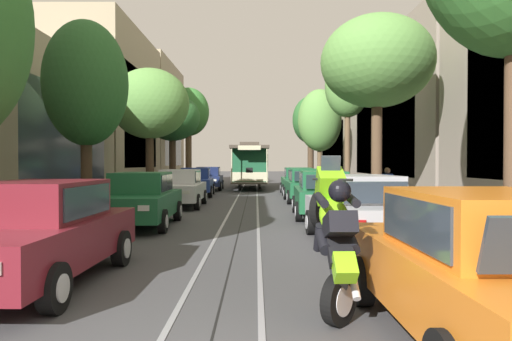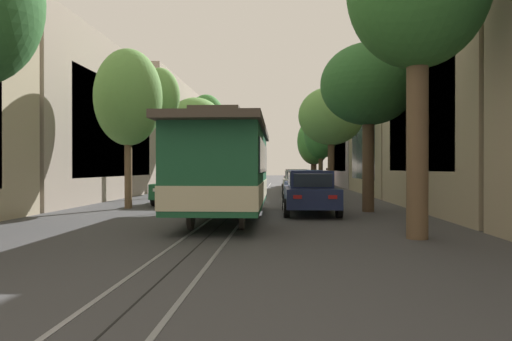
{
  "view_description": "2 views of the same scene",
  "coord_description": "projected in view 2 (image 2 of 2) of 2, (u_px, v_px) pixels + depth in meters",
  "views": [
    {
      "loc": [
        0.47,
        -3.03,
        1.86
      ],
      "look_at": [
        0.5,
        13.58,
        1.59
      ],
      "focal_mm": 32.62,
      "sensor_mm": 36.0,
      "label": 1
    },
    {
      "loc": [
        -1.81,
        45.35,
        1.66
      ],
      "look_at": [
        0.57,
        4.95,
        1.47
      ],
      "focal_mm": 31.6,
      "sensor_mm": 36.0,
      "label": 2
    }
  ],
  "objects": [
    {
      "name": "ground_plane",
      "position": [
        252.0,
        196.0,
        26.6
      ],
      "size": [
        160.0,
        160.0,
        0.0
      ],
      "primitive_type": "plane",
      "color": "#424244"
    },
    {
      "name": "trolley_track_rails",
      "position": [
        248.0,
        199.0,
        23.9
      ],
      "size": [
        1.14,
        55.05,
        0.01
      ],
      "color": "gray",
      "rests_on": "ground"
    },
    {
      "name": "building_facade_left",
      "position": [
        430.0,
        109.0,
        23.05
      ],
      "size": [
        5.55,
        46.75,
        10.78
      ],
      "color": "gray",
      "rests_on": "ground"
    },
    {
      "name": "building_facade_right",
      "position": [
        94.0,
        126.0,
        26.35
      ],
      "size": [
        4.61,
        46.75,
        9.37
      ],
      "color": "gray",
      "rests_on": "ground"
    },
    {
      "name": "parked_car_maroon_near_left",
      "position": [
        294.0,
        178.0,
        41.17
      ],
      "size": [
        2.06,
        4.39,
        1.58
      ],
      "color": "maroon",
      "rests_on": "ground"
    },
    {
      "name": "parked_car_green_second_left",
      "position": [
        297.0,
        179.0,
        34.69
      ],
      "size": [
        2.07,
        4.39,
        1.58
      ],
      "color": "#1E6038",
      "rests_on": "ground"
    },
    {
      "name": "parked_car_white_mid_left",
      "position": [
        297.0,
        182.0,
        28.63
      ],
      "size": [
        2.03,
        4.37,
        1.58
      ],
      "color": "silver",
      "rests_on": "ground"
    },
    {
      "name": "parked_car_blue_fourth_left",
      "position": [
        305.0,
        186.0,
        22.25
      ],
      "size": [
        2.13,
        4.42,
        1.58
      ],
      "color": "#233D93",
      "rests_on": "ground"
    },
    {
      "name": "parked_car_navy_fifth_left",
      "position": [
        310.0,
        192.0,
        16.44
      ],
      "size": [
        2.06,
        4.39,
        1.58
      ],
      "color": "#19234C",
      "rests_on": "ground"
    },
    {
      "name": "parked_car_orange_near_right",
      "position": [
        236.0,
        177.0,
        43.9
      ],
      "size": [
        2.03,
        4.38,
        1.58
      ],
      "color": "orange",
      "rests_on": "ground"
    },
    {
      "name": "parked_car_silver_second_right",
      "position": [
        227.0,
        179.0,
        37.9
      ],
      "size": [
        2.13,
        4.42,
        1.58
      ],
      "color": "#B7B7BC",
      "rests_on": "ground"
    },
    {
      "name": "parked_car_green_mid_right",
      "position": [
        220.0,
        180.0,
        32.67
      ],
      "size": [
        2.13,
        4.42,
        1.58
      ],
      "color": "#1E6038",
      "rests_on": "ground"
    },
    {
      "name": "parked_car_green_fourth_right",
      "position": [
        203.0,
        183.0,
        26.53
      ],
      "size": [
        2.01,
        4.36,
        1.58
      ],
      "color": "#1E6038",
      "rests_on": "ground"
    },
    {
      "name": "parked_car_green_fifth_right",
      "position": [
        181.0,
        187.0,
        21.16
      ],
      "size": [
        2.03,
        4.37,
        1.58
      ],
      "color": "#1E6038",
      "rests_on": "ground"
    },
    {
      "name": "street_tree_kerb_left_near",
      "position": [
        314.0,
        142.0,
        40.83
      ],
      "size": [
        2.99,
        3.04,
        6.23
      ],
      "color": "#4C3826",
      "rests_on": "ground"
    },
    {
      "name": "street_tree_kerb_left_second",
      "position": [
        321.0,
        134.0,
        33.99
      ],
      "size": [
        2.49,
        2.71,
        6.19
      ],
      "color": "#4C3826",
      "rests_on": "ground"
    },
    {
      "name": "street_tree_kerb_left_mid",
      "position": [
        331.0,
        117.0,
        25.97
      ],
      "size": [
        3.77,
        3.02,
        6.38
      ],
      "color": "#4C3826",
      "rests_on": "ground"
    },
    {
      "name": "street_tree_kerb_left_fourth",
      "position": [
        368.0,
        86.0,
        17.23
      ],
      "size": [
        3.66,
        3.59,
        6.45
      ],
      "color": "#4C3826",
      "rests_on": "ground"
    },
    {
      "name": "street_tree_kerb_right_near",
      "position": [
        206.0,
        120.0,
        40.42
      ],
      "size": [
        3.4,
        3.2,
        8.3
      ],
      "color": "brown",
      "rests_on": "ground"
    },
    {
      "name": "street_tree_kerb_right_second",
      "position": [
        196.0,
        119.0,
        32.95
      ],
      "size": [
        3.79,
        3.83,
        6.84
      ],
      "color": "brown",
      "rests_on": "ground"
    },
    {
      "name": "street_tree_kerb_right_mid",
      "position": [
        160.0,
        98.0,
        25.25
      ],
      "size": [
        2.28,
        1.86,
        7.32
      ],
      "color": "brown",
      "rests_on": "ground"
    },
    {
      "name": "street_tree_kerb_right_fourth",
      "position": [
        128.0,
        98.0,
        18.65
      ],
      "size": [
        2.82,
        2.53,
        6.62
      ],
      "color": "brown",
      "rests_on": "ground"
    },
    {
      "name": "cable_car_trolley",
      "position": [
        226.0,
        168.0,
        14.3
      ],
      "size": [
        2.65,
        9.15,
        3.28
      ],
      "color": "#1E5B38",
      "rests_on": "ground"
    },
    {
      "name": "motorcycle_with_rider",
      "position": [
        249.0,
        175.0,
        42.93
      ],
      "size": [
        0.5,
        1.76,
        1.95
      ],
      "color": "black",
      "rests_on": "ground"
    },
    {
      "name": "pedestrian_on_left_pavement",
      "position": [
        327.0,
        176.0,
        40.98
      ],
      "size": [
        0.55,
        0.37,
        1.7
      ],
      "color": "black",
      "rests_on": "ground"
    },
    {
      "name": "pedestrian_on_right_pavement",
      "position": [
        330.0,
        178.0,
        37.4
      ],
      "size": [
        0.55,
        0.24,
        1.54
      ],
      "color": "#4C4233",
      "rests_on": "ground"
    },
    {
      "name": "pedestrian_crossing_far",
      "position": [
        182.0,
        178.0,
        31.77
      ],
      "size": [
        0.55,
        0.34,
        1.68
      ],
      "color": "#282D38",
      "rests_on": "ground"
    }
  ]
}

